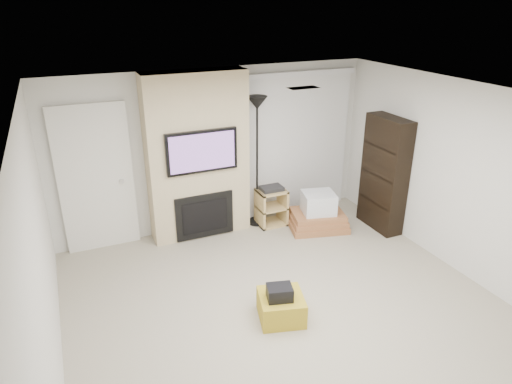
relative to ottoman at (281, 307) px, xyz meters
name	(u,v)px	position (x,y,z in m)	size (l,w,h in m)	color
floor	(298,322)	(0.15, -0.15, -0.15)	(5.00, 5.50, 0.00)	#A09782
ceiling	(308,105)	(0.15, -0.15, 2.35)	(5.00, 5.50, 0.00)	white
wall_back	(216,150)	(0.15, 2.60, 1.10)	(5.00, 2.50, 0.00)	silver
wall_left	(40,280)	(-2.35, -0.15, 1.10)	(5.50, 2.50, 0.00)	silver
wall_right	(479,187)	(2.65, -0.15, 1.10)	(5.50, 2.50, 0.00)	silver
hvac_vent	(303,88)	(0.55, 0.65, 2.35)	(0.35, 0.18, 0.01)	silver
ottoman	(281,307)	(0.00, 0.00, 0.00)	(0.50, 0.50, 0.30)	#AC9121
black_bag	(280,293)	(-0.04, -0.03, 0.23)	(0.28, 0.22, 0.16)	black
fireplace_wall	(198,158)	(-0.20, 2.39, 1.09)	(1.50, 0.47, 2.50)	#C7B388
entry_door	(96,180)	(-1.65, 2.57, 0.90)	(1.02, 0.11, 2.14)	silver
vertical_blinds	(297,139)	(1.55, 2.55, 1.12)	(1.98, 0.10, 2.37)	silver
floor_lamp	(257,125)	(0.73, 2.34, 1.49)	(0.31, 0.31, 2.08)	black
av_stand	(271,205)	(0.92, 2.20, 0.20)	(0.45, 0.38, 0.66)	tan
box_stack	(318,215)	(1.55, 1.79, 0.08)	(1.03, 0.88, 0.60)	#9C613A
bookshelf	(384,174)	(2.49, 1.43, 0.75)	(0.30, 0.80, 1.80)	black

